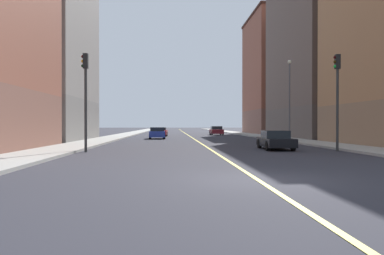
% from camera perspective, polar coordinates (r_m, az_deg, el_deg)
% --- Properties ---
extents(ground_plane, '(400.00, 400.00, 0.00)m').
position_cam_1_polar(ground_plane, '(12.25, 9.26, -7.37)').
color(ground_plane, '#2A2A32').
rests_on(ground_plane, ground).
extents(sidewalk_left, '(3.17, 168.00, 0.15)m').
position_cam_1_polar(sidewalk_left, '(62.11, 8.45, -1.03)').
color(sidewalk_left, '#9E9B93').
rests_on(sidewalk_left, ground).
extents(sidewalk_right, '(3.17, 168.00, 0.15)m').
position_cam_1_polar(sidewalk_right, '(61.30, -9.65, -1.05)').
color(sidewalk_right, '#9E9B93').
rests_on(sidewalk_right, ground).
extents(lane_center_stripe, '(0.16, 154.00, 0.01)m').
position_cam_1_polar(lane_center_stripe, '(60.94, -0.54, -1.12)').
color(lane_center_stripe, '#E5D14C').
rests_on(lane_center_stripe, ground).
extents(building_left_mid, '(10.71, 19.64, 22.24)m').
position_cam_1_polar(building_left_mid, '(52.71, 18.65, 10.76)').
color(building_left_mid, brown).
rests_on(building_left_mid, ground).
extents(building_left_far, '(10.71, 16.87, 20.76)m').
position_cam_1_polar(building_left_far, '(72.09, 12.51, 7.38)').
color(building_left_far, brown).
rests_on(building_left_far, ground).
extents(building_right_midblock, '(10.71, 15.52, 21.50)m').
position_cam_1_polar(building_right_midblock, '(44.12, -21.82, 12.30)').
color(building_right_midblock, slate).
rests_on(building_right_midblock, ground).
extents(traffic_light_left_near, '(0.40, 0.32, 6.01)m').
position_cam_1_polar(traffic_light_left_near, '(26.34, 20.12, 5.26)').
color(traffic_light_left_near, '#2D2D2D').
rests_on(traffic_light_left_near, ground).
extents(traffic_light_right_near, '(0.40, 0.32, 5.92)m').
position_cam_1_polar(traffic_light_right_near, '(24.79, -15.06, 5.46)').
color(traffic_light_right_near, '#2D2D2D').
rests_on(traffic_light_right_near, ground).
extents(street_lamp_left_near, '(0.36, 0.36, 7.68)m').
position_cam_1_polar(street_lamp_left_near, '(39.27, 13.83, 4.95)').
color(street_lamp_left_near, '#4C4C51').
rests_on(street_lamp_left_near, ground).
extents(car_red, '(1.99, 4.36, 1.25)m').
position_cam_1_polar(car_red, '(56.09, -4.54, -0.62)').
color(car_red, red).
rests_on(car_red, ground).
extents(car_black, '(1.95, 4.65, 1.26)m').
position_cam_1_polar(car_black, '(26.99, 11.87, -1.80)').
color(car_black, black).
rests_on(car_black, ground).
extents(car_maroon, '(1.92, 4.58, 1.39)m').
position_cam_1_polar(car_maroon, '(63.01, 3.52, -0.46)').
color(car_maroon, maroon).
rests_on(car_maroon, ground).
extents(car_blue, '(1.99, 4.44, 1.33)m').
position_cam_1_polar(car_blue, '(46.33, -5.03, -0.82)').
color(car_blue, '#23389E').
rests_on(car_blue, ground).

